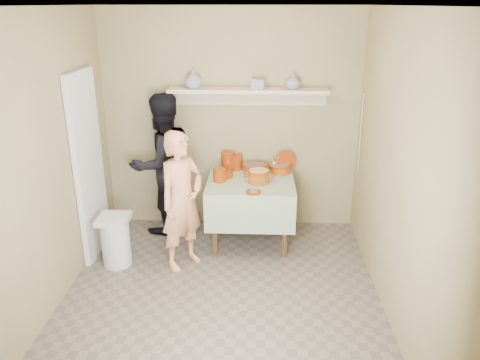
{
  "coord_description": "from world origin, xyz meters",
  "views": [
    {
      "loc": [
        0.34,
        -3.65,
        2.62
      ],
      "look_at": [
        0.15,
        0.75,
        0.95
      ],
      "focal_mm": 35.0,
      "sensor_mm": 36.0,
      "label": 1
    }
  ],
  "objects_px": {
    "serving_table": "(251,189)",
    "trash_bin": "(116,240)",
    "person_cook": "(182,201)",
    "cazuela_rice": "(259,175)",
    "person_helper": "(163,164)"
  },
  "relations": [
    {
      "from": "person_helper",
      "to": "serving_table",
      "type": "distance_m",
      "value": 1.09
    },
    {
      "from": "person_helper",
      "to": "trash_bin",
      "type": "bearing_deg",
      "value": 25.28
    },
    {
      "from": "person_cook",
      "to": "cazuela_rice",
      "type": "relative_size",
      "value": 4.44
    },
    {
      "from": "cazuela_rice",
      "to": "person_cook",
      "type": "bearing_deg",
      "value": -147.81
    },
    {
      "from": "serving_table",
      "to": "trash_bin",
      "type": "height_order",
      "value": "serving_table"
    },
    {
      "from": "trash_bin",
      "to": "person_helper",
      "type": "bearing_deg",
      "value": 66.87
    },
    {
      "from": "person_helper",
      "to": "person_cook",
      "type": "bearing_deg",
      "value": 71.75
    },
    {
      "from": "person_helper",
      "to": "trash_bin",
      "type": "height_order",
      "value": "person_helper"
    },
    {
      "from": "person_helper",
      "to": "serving_table",
      "type": "xyz_separation_m",
      "value": [
        1.04,
        -0.23,
        -0.2
      ]
    },
    {
      "from": "cazuela_rice",
      "to": "trash_bin",
      "type": "xyz_separation_m",
      "value": [
        -1.49,
        -0.52,
        -0.56
      ]
    },
    {
      "from": "trash_bin",
      "to": "serving_table",
      "type": "bearing_deg",
      "value": 23.65
    },
    {
      "from": "serving_table",
      "to": "cazuela_rice",
      "type": "height_order",
      "value": "cazuela_rice"
    },
    {
      "from": "serving_table",
      "to": "cazuela_rice",
      "type": "relative_size",
      "value": 2.95
    },
    {
      "from": "serving_table",
      "to": "trash_bin",
      "type": "relative_size",
      "value": 1.74
    },
    {
      "from": "person_cook",
      "to": "serving_table",
      "type": "height_order",
      "value": "person_cook"
    }
  ]
}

